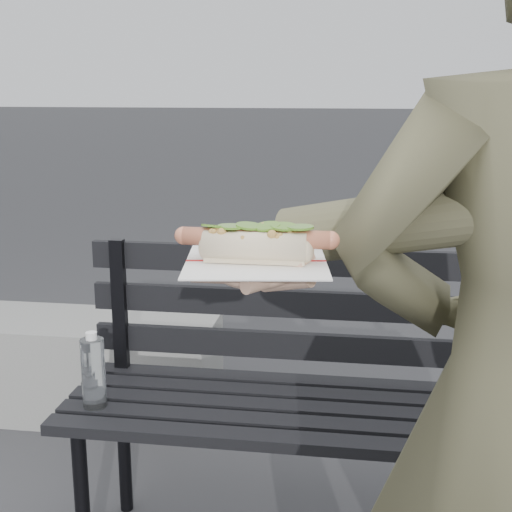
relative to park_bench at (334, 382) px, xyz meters
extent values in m
cylinder|color=black|center=(-0.65, -0.24, -0.30)|extent=(0.04, 0.04, 0.45)
cylinder|color=black|center=(-0.65, 0.10, -0.30)|extent=(0.04, 0.04, 0.45)
cube|color=black|center=(0.02, -0.25, -0.06)|extent=(1.50, 0.07, 0.03)
cube|color=black|center=(0.02, -0.16, -0.06)|extent=(1.50, 0.07, 0.03)
cube|color=black|center=(0.02, -0.07, -0.06)|extent=(1.50, 0.07, 0.03)
cube|color=black|center=(0.02, 0.02, -0.06)|extent=(1.50, 0.07, 0.03)
cube|color=black|center=(0.02, 0.11, -0.06)|extent=(1.50, 0.07, 0.03)
cube|color=black|center=(-0.65, 0.12, 0.15)|extent=(0.04, 0.03, 0.42)
cube|color=black|center=(0.02, 0.14, 0.05)|extent=(1.50, 0.02, 0.08)
cube|color=black|center=(0.02, 0.14, 0.18)|extent=(1.50, 0.02, 0.08)
cube|color=black|center=(0.02, 0.14, 0.31)|extent=(1.50, 0.02, 0.08)
cylinder|color=white|center=(-0.63, -0.15, 0.05)|extent=(0.06, 0.06, 0.19)
cylinder|color=white|center=(-0.63, -0.15, 0.16)|extent=(0.03, 0.03, 0.02)
cube|color=slate|center=(-1.10, 0.75, -0.32)|extent=(1.20, 0.40, 0.40)
cylinder|color=brown|center=(0.18, -0.83, 0.62)|extent=(0.51, 0.23, 0.19)
cylinder|color=#D8A384|center=(-0.04, -0.91, 0.56)|extent=(0.09, 0.08, 0.07)
ellipsoid|color=#D8A384|center=(-0.08, -0.92, 0.55)|extent=(0.10, 0.12, 0.03)
cylinder|color=#D8A384|center=(-0.14, -0.95, 0.55)|extent=(0.05, 0.02, 0.02)
cylinder|color=#D8A384|center=(-0.14, -0.93, 0.55)|extent=(0.05, 0.02, 0.02)
cylinder|color=#D8A384|center=(-0.14, -0.91, 0.55)|extent=(0.05, 0.02, 0.02)
cylinder|color=#D8A384|center=(-0.14, -0.89, 0.55)|extent=(0.05, 0.02, 0.02)
cylinder|color=#D8A384|center=(-0.07, -0.97, 0.55)|extent=(0.04, 0.05, 0.02)
cube|color=white|center=(-0.08, -0.92, 0.57)|extent=(0.21, 0.21, 0.00)
cube|color=#B21E1E|center=(-0.08, -0.92, 0.57)|extent=(0.19, 0.03, 0.00)
cylinder|color=#CE714F|center=(-0.08, -0.92, 0.60)|extent=(0.20, 0.02, 0.02)
sphere|color=#CE714F|center=(-0.18, -0.92, 0.60)|extent=(0.03, 0.02, 0.02)
sphere|color=#CE714F|center=(0.02, -0.92, 0.60)|extent=(0.02, 0.02, 0.02)
sphere|color=#9E6B2D|center=(-0.06, -0.94, 0.61)|extent=(0.01, 0.01, 0.01)
sphere|color=#9E6B2D|center=(-0.07, -0.92, 0.61)|extent=(0.01, 0.01, 0.01)
sphere|color=#9E6B2D|center=(-0.13, -0.94, 0.61)|extent=(0.01, 0.01, 0.01)
sphere|color=#9E6B2D|center=(-0.04, -0.90, 0.60)|extent=(0.01, 0.01, 0.01)
sphere|color=#9E6B2D|center=(-0.08, -0.90, 0.61)|extent=(0.01, 0.01, 0.01)
sphere|color=#9E6B2D|center=(-0.09, -0.94, 0.60)|extent=(0.01, 0.01, 0.01)
sphere|color=#9E6B2D|center=(-0.13, -0.92, 0.60)|extent=(0.01, 0.01, 0.01)
sphere|color=#9E6B2D|center=(-0.05, -0.91, 0.60)|extent=(0.01, 0.01, 0.01)
sphere|color=#9E6B2D|center=(-0.08, -0.92, 0.61)|extent=(0.01, 0.01, 0.01)
sphere|color=#9E6B2D|center=(-0.04, -0.93, 0.60)|extent=(0.01, 0.01, 0.01)
sphere|color=#9E6B2D|center=(-0.12, -0.90, 0.61)|extent=(0.01, 0.01, 0.01)
sphere|color=#9E6B2D|center=(-0.03, -0.93, 0.61)|extent=(0.01, 0.01, 0.01)
sphere|color=#9E6B2D|center=(-0.06, -0.90, 0.61)|extent=(0.01, 0.01, 0.01)
sphere|color=#9E6B2D|center=(-0.13, -0.93, 0.61)|extent=(0.01, 0.01, 0.01)
sphere|color=#9E6B2D|center=(-0.11, -0.90, 0.61)|extent=(0.01, 0.01, 0.01)
sphere|color=#9E6B2D|center=(-0.05, -0.94, 0.61)|extent=(0.01, 0.01, 0.01)
sphere|color=#9E6B2D|center=(-0.12, -0.91, 0.61)|extent=(0.01, 0.01, 0.01)
sphere|color=#9E6B2D|center=(-0.13, -0.92, 0.61)|extent=(0.01, 0.01, 0.01)
sphere|color=#9E6B2D|center=(-0.05, -0.94, 0.60)|extent=(0.01, 0.01, 0.01)
sphere|color=#9E6B2D|center=(-0.05, -0.90, 0.61)|extent=(0.01, 0.01, 0.01)
sphere|color=#9E6B2D|center=(-0.04, -0.90, 0.60)|extent=(0.01, 0.01, 0.01)
sphere|color=#9E6B2D|center=(-0.14, -0.94, 0.61)|extent=(0.01, 0.01, 0.01)
sphere|color=#9E6B2D|center=(-0.07, -0.91, 0.61)|extent=(0.01, 0.01, 0.01)
sphere|color=#9E6B2D|center=(-0.10, -0.94, 0.61)|extent=(0.01, 0.01, 0.01)
sphere|color=#9E6B2D|center=(-0.10, -0.92, 0.61)|extent=(0.01, 0.01, 0.01)
sphere|color=#9E6B2D|center=(-0.03, -0.92, 0.61)|extent=(0.01, 0.01, 0.01)
sphere|color=#9E6B2D|center=(-0.12, -0.94, 0.61)|extent=(0.01, 0.01, 0.01)
sphere|color=#9E6B2D|center=(-0.14, -0.90, 0.61)|extent=(0.01, 0.01, 0.01)
cylinder|color=#548A25|center=(-0.14, -0.92, 0.62)|extent=(0.04, 0.04, 0.01)
cylinder|color=#548A25|center=(-0.11, -0.92, 0.62)|extent=(0.04, 0.04, 0.00)
cylinder|color=#548A25|center=(-0.09, -0.92, 0.62)|extent=(0.04, 0.04, 0.01)
cylinder|color=#548A25|center=(-0.07, -0.92, 0.62)|extent=(0.04, 0.04, 0.01)
cylinder|color=#548A25|center=(-0.04, -0.92, 0.62)|extent=(0.04, 0.04, 0.01)
cylinder|color=#548A25|center=(-0.02, -0.92, 0.62)|extent=(0.04, 0.04, 0.00)
cube|color=brown|center=(-0.82, 1.21, -0.52)|extent=(0.05, 0.05, 0.00)
cube|color=brown|center=(0.53, 1.41, -0.52)|extent=(0.10, 0.10, 0.00)
camera|label=1|loc=(0.06, -1.84, 0.80)|focal=50.00mm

